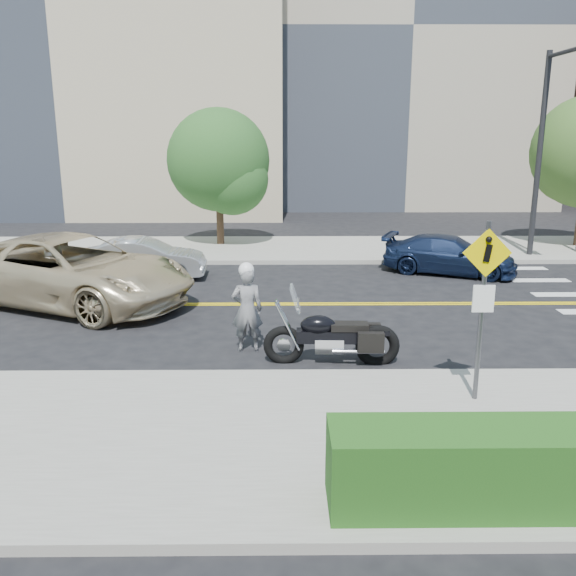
% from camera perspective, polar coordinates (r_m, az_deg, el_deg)
% --- Properties ---
extents(ground_plane, '(120.00, 120.00, 0.00)m').
position_cam_1_polar(ground_plane, '(16.39, -3.91, -1.53)').
color(ground_plane, black).
rests_on(ground_plane, ground).
extents(sidewalk_near, '(60.00, 5.00, 0.15)m').
position_cam_1_polar(sidewalk_near, '(9.40, -6.55, -13.80)').
color(sidewalk_near, '#9E9B91').
rests_on(sidewalk_near, ground_plane).
extents(sidewalk_far, '(60.00, 5.00, 0.15)m').
position_cam_1_polar(sidewalk_far, '(23.67, -2.90, 3.66)').
color(sidewalk_far, '#9E9B91').
rests_on(sidewalk_far, ground_plane).
extents(building_mid, '(18.00, 14.00, 20.00)m').
position_cam_1_polar(building_mid, '(42.68, 9.60, 21.69)').
color(building_mid, '#A39984').
rests_on(building_mid, ground_plane).
extents(traffic_light, '(0.28, 4.50, 7.00)m').
position_cam_1_polar(traffic_light, '(22.69, 23.61, 13.72)').
color(traffic_light, black).
rests_on(traffic_light, sidewalk_far).
extents(pedestrian_sign, '(0.78, 0.08, 3.00)m').
position_cam_1_polar(pedestrian_sign, '(10.28, 17.81, -0.60)').
color(pedestrian_sign, '#4C4C51').
rests_on(pedestrian_sign, sidewalk_near).
extents(motorcyclist, '(0.69, 0.48, 1.91)m').
position_cam_1_polar(motorcyclist, '(12.73, -3.86, -1.80)').
color(motorcyclist, silver).
rests_on(motorcyclist, ground).
extents(motorcycle, '(2.63, 0.88, 1.59)m').
position_cam_1_polar(motorcycle, '(12.09, 4.17, -3.49)').
color(motorcycle, black).
rests_on(motorcycle, ground).
extents(suv, '(7.39, 5.59, 1.86)m').
position_cam_1_polar(suv, '(17.09, -19.62, 1.54)').
color(suv, beige).
rests_on(suv, ground).
extents(parked_car_silver, '(3.90, 1.50, 1.27)m').
position_cam_1_polar(parked_car_silver, '(19.62, -13.37, 2.68)').
color(parked_car_silver, '#AEB1B6').
rests_on(parked_car_silver, ground).
extents(parked_car_blue, '(4.57, 3.20, 1.23)m').
position_cam_1_polar(parked_car_blue, '(20.47, 14.87, 3.02)').
color(parked_car_blue, '#162343').
rests_on(parked_car_blue, ground).
extents(tree_far_a, '(3.95, 3.95, 5.40)m').
position_cam_1_polar(tree_far_a, '(24.16, -6.53, 11.80)').
color(tree_far_a, '#382619').
rests_on(tree_far_a, ground).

